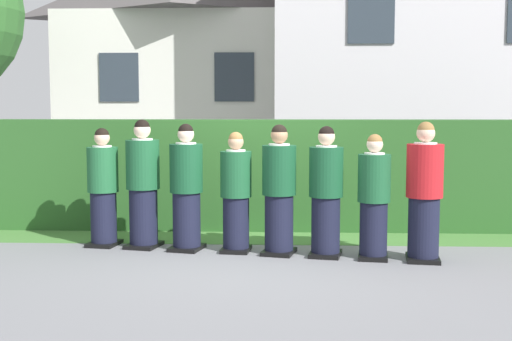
# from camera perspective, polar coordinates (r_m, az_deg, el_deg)

# --- Properties ---
(ground_plane) EXTENTS (60.00, 60.00, 0.00)m
(ground_plane) POSITION_cam_1_polar(r_m,az_deg,el_deg) (8.53, 0.00, -7.04)
(ground_plane) COLOR slate
(student_front_row_0) EXTENTS (0.44, 0.53, 1.57)m
(student_front_row_0) POSITION_cam_1_polar(r_m,az_deg,el_deg) (9.07, -12.98, -1.64)
(student_front_row_0) COLOR black
(student_front_row_0) RESTS_ON ground
(student_front_row_1) EXTENTS (0.48, 0.57, 1.69)m
(student_front_row_1) POSITION_cam_1_polar(r_m,az_deg,el_deg) (8.85, -9.66, -1.38)
(student_front_row_1) COLOR black
(student_front_row_1) RESTS_ON ground
(student_front_row_2) EXTENTS (0.47, 0.54, 1.64)m
(student_front_row_2) POSITION_cam_1_polar(r_m,az_deg,el_deg) (8.61, -5.99, -1.69)
(student_front_row_2) COLOR black
(student_front_row_2) RESTS_ON ground
(student_front_row_3) EXTENTS (0.40, 0.51, 1.53)m
(student_front_row_3) POSITION_cam_1_polar(r_m,az_deg,el_deg) (8.48, -1.73, -2.11)
(student_front_row_3) COLOR black
(student_front_row_3) RESTS_ON ground
(student_front_row_4) EXTENTS (0.47, 0.56, 1.63)m
(student_front_row_4) POSITION_cam_1_polar(r_m,az_deg,el_deg) (8.33, 1.99, -1.91)
(student_front_row_4) COLOR black
(student_front_row_4) RESTS_ON ground
(student_front_row_5) EXTENTS (0.45, 0.55, 1.62)m
(student_front_row_5) POSITION_cam_1_polar(r_m,az_deg,el_deg) (8.26, 6.02, -2.06)
(student_front_row_5) COLOR black
(student_front_row_5) RESTS_ON ground
(student_front_row_6) EXTENTS (0.41, 0.51, 1.52)m
(student_front_row_6) POSITION_cam_1_polar(r_m,az_deg,el_deg) (8.20, 10.07, -2.49)
(student_front_row_6) COLOR black
(student_front_row_6) RESTS_ON ground
(student_in_red_blazer) EXTENTS (0.45, 0.55, 1.68)m
(student_in_red_blazer) POSITION_cam_1_polar(r_m,az_deg,el_deg) (8.20, 14.23, -2.04)
(student_in_red_blazer) COLOR black
(student_in_red_blazer) RESTS_ON ground
(hedge) EXTENTS (12.60, 0.70, 1.66)m
(hedge) POSITION_cam_1_polar(r_m,az_deg,el_deg) (10.10, 0.40, -0.33)
(hedge) COLOR #285623
(hedge) RESTS_ON ground
(school_building_main) EXTENTS (7.16, 3.49, 7.87)m
(school_building_main) POSITION_cam_1_polar(r_m,az_deg,el_deg) (15.26, 14.88, 13.50)
(school_building_main) COLOR silver
(school_building_main) RESTS_ON ground
(school_building_annex) EXTENTS (6.20, 3.45, 5.83)m
(school_building_annex) POSITION_cam_1_polar(r_m,az_deg,el_deg) (16.97, -5.94, 9.30)
(school_building_annex) COLOR silver
(school_building_annex) RESTS_ON ground
(lawn_strip) EXTENTS (12.60, 0.90, 0.01)m
(lawn_strip) POSITION_cam_1_polar(r_m,az_deg,el_deg) (9.43, 0.23, -5.81)
(lawn_strip) COLOR #477A38
(lawn_strip) RESTS_ON ground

